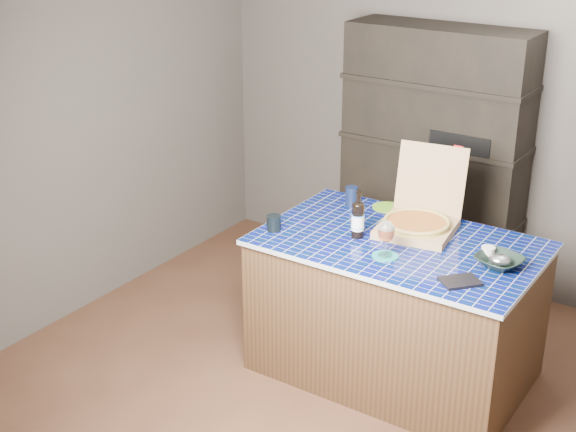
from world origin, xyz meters
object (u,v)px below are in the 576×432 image
Objects in this scene: kitchen_island at (396,308)px; mead_bottle at (358,219)px; pizza_box at (418,221)px; dvd_case at (460,281)px; wine_glass at (386,232)px; bowl at (499,262)px.

kitchen_island is 5.58× the size of mead_bottle.
dvd_case is at bearing -54.44° from pizza_box.
dvd_case is (0.45, -0.46, -0.05)m from pizza_box.
dvd_case is at bearing -16.27° from mead_bottle.
pizza_box is (0.02, 0.19, 0.47)m from kitchen_island.
mead_bottle is 1.45× the size of dvd_case.
wine_glass is at bearing -29.67° from mead_bottle.
dvd_case reaches higher than kitchen_island.
dvd_case is at bearing -108.57° from bowl.
pizza_box reaches higher than mead_bottle.
wine_glass reaches higher than kitchen_island.
pizza_box reaches higher than kitchen_island.
kitchen_island is at bearing 95.92° from wine_glass.
wine_glass is 0.46m from dvd_case.
pizza_box reaches higher than bowl.
bowl is at bearing 22.12° from wine_glass.
wine_glass is (0.24, -0.14, 0.03)m from mead_bottle.
kitchen_island is 6.57× the size of bowl.
bowl is at bearing -0.05° from kitchen_island.
pizza_box is at bearing 47.62° from mead_bottle.
dvd_case is 0.29m from bowl.
mead_bottle is 0.72m from dvd_case.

